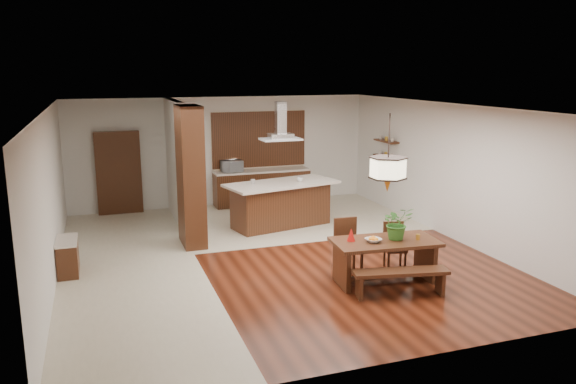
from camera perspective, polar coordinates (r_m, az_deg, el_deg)
name	(u,v)px	position (r m, az deg, el deg)	size (l,w,h in m)	color
room_shell	(273,152)	(10.74, -1.52, 4.13)	(9.00, 9.04, 2.92)	#39150A
tile_hallway	(131,270)	(10.76, -15.69, -7.63)	(2.50, 9.00, 0.01)	beige
tile_kitchen	(291,218)	(13.87, 0.34, -2.68)	(5.50, 4.00, 0.01)	beige
soffit_band	(273,108)	(10.65, -1.54, 8.51)	(8.00, 9.00, 0.02)	#412410
partition_pier	(191,176)	(11.67, -9.86, 1.56)	(0.45, 1.00, 2.90)	black
partition_stub	(176,161)	(13.72, -11.29, 3.10)	(0.18, 2.40, 2.90)	silver
hallway_console	(68,257)	(10.86, -21.46, -6.13)	(0.37, 0.88, 0.63)	black
hallway_doorway	(119,173)	(14.76, -16.83, 1.87)	(1.10, 0.20, 2.10)	black
rear_counter	(262,187)	(15.26, -2.66, 0.51)	(2.60, 0.62, 0.95)	black
kitchen_window	(259,139)	(15.30, -2.99, 5.38)	(2.60, 0.08, 1.50)	#9C5C2E
shelf_lower	(386,157)	(14.73, 9.90, 3.57)	(0.26, 0.90, 0.04)	black
shelf_upper	(386,141)	(14.67, 9.95, 5.11)	(0.26, 0.90, 0.04)	black
dining_table	(385,251)	(9.80, 9.80, -5.95)	(1.86, 1.05, 0.75)	black
dining_bench	(400,283)	(9.36, 11.33, -9.05)	(1.55, 0.34, 0.44)	black
dining_chair_left	(349,247)	(10.13, 6.21, -5.56)	(0.44, 0.44, 0.99)	black
dining_chair_right	(395,246)	(10.49, 10.83, -5.45)	(0.38, 0.38, 0.86)	black
pendant_lantern	(389,153)	(9.41, 10.18, 3.91)	(0.64, 0.64, 1.31)	#FFF4C3
foliage_plant	(397,223)	(9.76, 11.04, -3.10)	(0.52, 0.45, 0.58)	#316B23
fruit_bowl	(373,240)	(9.60, 8.66, -4.87)	(0.26, 0.26, 0.06)	beige
napkin_cone	(351,235)	(9.59, 6.44, -4.32)	(0.14, 0.14, 0.22)	#B7120D
gold_ornament	(418,237)	(9.87, 13.06, -4.47)	(0.07, 0.07, 0.10)	gold
kitchen_island	(281,204)	(13.04, -0.72, -1.21)	(2.74, 1.64, 1.06)	black
range_hood	(281,121)	(12.74, -0.75, 7.24)	(0.90, 0.55, 0.87)	silver
island_cup	(300,180)	(12.97, 1.22, 1.28)	(0.13, 0.13, 0.10)	silver
microwave	(232,166)	(14.92, -5.74, 2.64)	(0.54, 0.37, 0.30)	#B7BBBF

